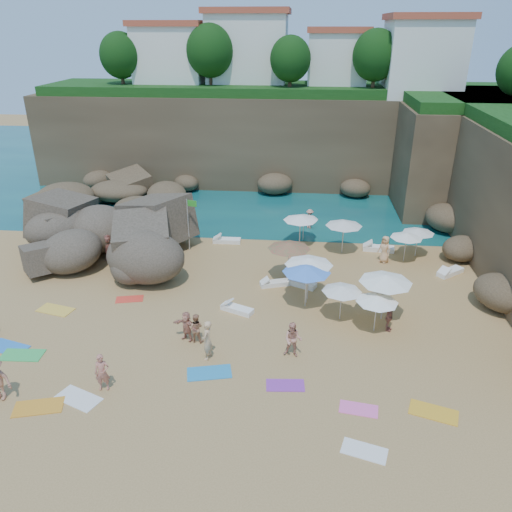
# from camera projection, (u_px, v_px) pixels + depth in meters

# --- Properties ---
(ground) EXTENTS (120.00, 120.00, 0.00)m
(ground) POSITION_uv_depth(u_px,v_px,m) (212.00, 314.00, 25.83)
(ground) COLOR tan
(ground) RESTS_ON ground
(seawater) EXTENTS (120.00, 120.00, 0.00)m
(seawater) POSITION_uv_depth(u_px,v_px,m) (261.00, 166.00, 52.93)
(seawater) COLOR #0C4751
(seawater) RESTS_ON ground
(cliff_back) EXTENTS (44.00, 8.00, 8.00)m
(cliff_back) POSITION_uv_depth(u_px,v_px,m) (278.00, 138.00, 46.57)
(cliff_back) COLOR brown
(cliff_back) RESTS_ON ground
(cliff_corner) EXTENTS (10.00, 12.00, 8.00)m
(cliff_corner) POSITION_uv_depth(u_px,v_px,m) (458.00, 154.00, 40.76)
(cliff_corner) COLOR brown
(cliff_corner) RESTS_ON ground
(rock_promontory) EXTENTS (12.00, 7.00, 2.00)m
(rock_promontory) POSITION_uv_depth(u_px,v_px,m) (115.00, 206.00, 41.23)
(rock_promontory) COLOR brown
(rock_promontory) RESTS_ON ground
(clifftop_buildings) EXTENTS (28.48, 9.48, 7.00)m
(clifftop_buildings) POSITION_uv_depth(u_px,v_px,m) (291.00, 54.00, 44.16)
(clifftop_buildings) COLOR white
(clifftop_buildings) RESTS_ON cliff_back
(clifftop_trees) EXTENTS (35.60, 23.82, 4.40)m
(clifftop_trees) POSITION_uv_depth(u_px,v_px,m) (312.00, 59.00, 38.33)
(clifftop_trees) COLOR #11380F
(clifftop_trees) RESTS_ON ground
(marina_masts) EXTENTS (3.10, 0.10, 6.00)m
(marina_masts) POSITION_uv_depth(u_px,v_px,m) (107.00, 135.00, 53.09)
(marina_masts) COLOR white
(marina_masts) RESTS_ON ground
(rock_outcrop) EXTENTS (9.18, 7.20, 3.47)m
(rock_outcrop) POSITION_uv_depth(u_px,v_px,m) (99.00, 260.00, 31.76)
(rock_outcrop) COLOR brown
(rock_outcrop) RESTS_ON ground
(flag_pole) EXTENTS (0.68, 0.18, 3.54)m
(flag_pole) POSITION_uv_depth(u_px,v_px,m) (189.00, 218.00, 32.25)
(flag_pole) COLOR silver
(flag_pole) RESTS_ON ground
(parasol_0) EXTENTS (1.99, 1.99, 1.88)m
(parasol_0) POSITION_uv_depth(u_px,v_px,m) (304.00, 217.00, 33.95)
(parasol_0) COLOR silver
(parasol_0) RESTS_ON ground
(parasol_1) EXTENTS (2.28, 2.28, 2.16)m
(parasol_1) POSITION_uv_depth(u_px,v_px,m) (300.00, 218.00, 33.07)
(parasol_1) COLOR silver
(parasol_1) RESTS_ON ground
(parasol_2) EXTENTS (2.02, 2.02, 1.91)m
(parasol_2) POSITION_uv_depth(u_px,v_px,m) (407.00, 235.00, 30.88)
(parasol_2) COLOR silver
(parasol_2) RESTS_ON ground
(parasol_3) EXTENTS (2.01, 2.01, 1.90)m
(parasol_3) POSITION_uv_depth(u_px,v_px,m) (419.00, 231.00, 31.60)
(parasol_3) COLOR silver
(parasol_3) RESTS_ON ground
(parasol_4) EXTENTS (2.37, 2.37, 2.24)m
(parasol_4) POSITION_uv_depth(u_px,v_px,m) (344.00, 223.00, 31.96)
(parasol_4) COLOR silver
(parasol_4) RESTS_ON ground
(parasol_5) EXTENTS (2.58, 2.58, 2.44)m
(parasol_5) POSITION_uv_depth(u_px,v_px,m) (309.00, 261.00, 26.33)
(parasol_5) COLOR silver
(parasol_5) RESTS_ON ground
(parasol_6) EXTENTS (2.49, 2.49, 2.36)m
(parasol_6) POSITION_uv_depth(u_px,v_px,m) (289.00, 246.00, 28.44)
(parasol_6) COLOR silver
(parasol_6) RESTS_ON ground
(parasol_7) EXTENTS (2.28, 2.28, 2.16)m
(parasol_7) POSITION_uv_depth(u_px,v_px,m) (308.00, 269.00, 26.06)
(parasol_7) COLOR silver
(parasol_7) RESTS_ON ground
(parasol_8) EXTENTS (2.63, 2.63, 2.49)m
(parasol_8) POSITION_uv_depth(u_px,v_px,m) (386.00, 279.00, 24.45)
(parasol_8) COLOR silver
(parasol_8) RESTS_ON ground
(parasol_9) EXTENTS (2.00, 2.00, 1.89)m
(parasol_9) POSITION_uv_depth(u_px,v_px,m) (342.00, 289.00, 24.65)
(parasol_9) COLOR silver
(parasol_9) RESTS_ON ground
(parasol_10) EXTENTS (2.52, 2.52, 2.39)m
(parasol_10) POSITION_uv_depth(u_px,v_px,m) (307.00, 269.00, 25.65)
(parasol_10) COLOR silver
(parasol_10) RESTS_ON ground
(parasol_11) EXTENTS (2.02, 2.02, 1.91)m
(parasol_11) POSITION_uv_depth(u_px,v_px,m) (377.00, 299.00, 23.68)
(parasol_11) COLOR silver
(parasol_11) RESTS_ON ground
(lounger_0) EXTENTS (1.89, 0.67, 0.29)m
(lounger_0) POSITION_uv_depth(u_px,v_px,m) (227.00, 241.00, 34.24)
(lounger_0) COLOR white
(lounger_0) RESTS_ON ground
(lounger_1) EXTENTS (2.08, 0.87, 0.31)m
(lounger_1) POSITION_uv_depth(u_px,v_px,m) (378.00, 248.00, 33.00)
(lounger_1) COLOR white
(lounger_1) RESTS_ON ground
(lounger_2) EXTENTS (1.80, 1.62, 0.28)m
(lounger_2) POSITION_uv_depth(u_px,v_px,m) (450.00, 272.00, 29.87)
(lounger_2) COLOR white
(lounger_2) RESTS_ON ground
(lounger_3) EXTENTS (1.82, 1.23, 0.27)m
(lounger_3) POSITION_uv_depth(u_px,v_px,m) (237.00, 309.00, 25.97)
(lounger_3) COLOR white
(lounger_3) RESTS_ON ground
(lounger_4) EXTENTS (1.92, 1.33, 0.29)m
(lounger_4) POSITION_uv_depth(u_px,v_px,m) (300.00, 283.00, 28.57)
(lounger_4) COLOR white
(lounger_4) RESTS_ON ground
(lounger_5) EXTENTS (1.75, 1.05, 0.26)m
(lounger_5) POSITION_uv_depth(u_px,v_px,m) (275.00, 283.00, 28.58)
(lounger_5) COLOR white
(lounger_5) RESTS_ON ground
(towel_0) EXTENTS (2.02, 1.39, 0.03)m
(towel_0) POSITION_uv_depth(u_px,v_px,m) (8.00, 347.00, 23.09)
(towel_0) COLOR blue
(towel_0) RESTS_ON ground
(towel_2) EXTENTS (2.05, 1.39, 0.03)m
(towel_2) POSITION_uv_depth(u_px,v_px,m) (39.00, 407.00, 19.48)
(towel_2) COLOR orange
(towel_2) RESTS_ON ground
(towel_3) EXTENTS (1.91, 1.03, 0.03)m
(towel_3) POSITION_uv_depth(u_px,v_px,m) (22.00, 355.00, 22.56)
(towel_3) COLOR green
(towel_3) RESTS_ON ground
(towel_4) EXTENTS (2.02, 1.34, 0.03)m
(towel_4) POSITION_uv_depth(u_px,v_px,m) (56.00, 310.00, 26.14)
(towel_4) COLOR gold
(towel_4) RESTS_ON ground
(towel_5) EXTENTS (2.07, 1.57, 0.03)m
(towel_5) POSITION_uv_depth(u_px,v_px,m) (78.00, 398.00, 19.93)
(towel_5) COLOR silver
(towel_5) RESTS_ON ground
(towel_6) EXTENTS (1.64, 0.92, 0.03)m
(towel_6) POSITION_uv_depth(u_px,v_px,m) (285.00, 385.00, 20.66)
(towel_6) COLOR purple
(towel_6) RESTS_ON ground
(towel_7) EXTENTS (1.59, 1.04, 0.03)m
(towel_7) POSITION_uv_depth(u_px,v_px,m) (130.00, 299.00, 27.18)
(towel_7) COLOR red
(towel_7) RESTS_ON ground
(towel_8) EXTENTS (2.06, 1.36, 0.03)m
(towel_8) POSITION_uv_depth(u_px,v_px,m) (209.00, 373.00, 21.40)
(towel_8) COLOR #2383BD
(towel_8) RESTS_ON ground
(towel_9) EXTENTS (1.58, 0.95, 0.03)m
(towel_9) POSITION_uv_depth(u_px,v_px,m) (359.00, 409.00, 19.38)
(towel_9) COLOR pink
(towel_9) RESTS_ON ground
(towel_10) EXTENTS (1.99, 1.41, 0.03)m
(towel_10) POSITION_uv_depth(u_px,v_px,m) (434.00, 412.00, 19.22)
(towel_10) COLOR gold
(towel_10) RESTS_ON ground
(towel_13) EXTENTS (1.73, 1.19, 0.03)m
(towel_13) POSITION_uv_depth(u_px,v_px,m) (364.00, 451.00, 17.47)
(towel_13) COLOR white
(towel_13) RESTS_ON ground
(person_stand_1) EXTENTS (0.75, 0.61, 1.46)m
(person_stand_1) POSITION_uv_depth(u_px,v_px,m) (196.00, 328.00, 23.28)
(person_stand_1) COLOR tan
(person_stand_1) RESTS_ON ground
(person_stand_2) EXTENTS (1.00, 0.86, 1.47)m
(person_stand_2) POSITION_uv_depth(u_px,v_px,m) (310.00, 219.00, 36.42)
(person_stand_2) COLOR tan
(person_stand_2) RESTS_ON ground
(person_stand_3) EXTENTS (0.64, 0.94, 1.48)m
(person_stand_3) POSITION_uv_depth(u_px,v_px,m) (389.00, 317.00, 24.12)
(person_stand_3) COLOR #9D5E4E
(person_stand_3) RESTS_ON ground
(person_stand_4) EXTENTS (0.94, 0.93, 1.75)m
(person_stand_4) POSITION_uv_depth(u_px,v_px,m) (385.00, 249.00, 31.13)
(person_stand_4) COLOR #E2AB76
(person_stand_4) RESTS_ON ground
(person_stand_5) EXTENTS (1.69, 0.91, 1.75)m
(person_stand_5) POSITION_uv_depth(u_px,v_px,m) (108.00, 247.00, 31.43)
(person_stand_5) COLOR #AC6456
(person_stand_5) RESTS_ON ground
(person_stand_6) EXTENTS (0.55, 0.75, 1.90)m
(person_stand_6) POSITION_uv_depth(u_px,v_px,m) (207.00, 340.00, 22.00)
(person_stand_6) COLOR tan
(person_stand_6) RESTS_ON ground
(person_lie_0) EXTENTS (1.28, 1.92, 0.50)m
(person_lie_0) POSITION_uv_depth(u_px,v_px,m) (0.00, 394.00, 19.80)
(person_lie_0) COLOR #AB6F55
(person_lie_0) RESTS_ON ground
(person_lie_3) EXTENTS (1.88, 1.93, 0.39)m
(person_lie_3) POSITION_uv_depth(u_px,v_px,m) (187.00, 336.00, 23.60)
(person_lie_3) COLOR tan
(person_lie_3) RESTS_ON ground
(person_lie_4) EXTENTS (0.89, 1.72, 0.39)m
(person_lie_4) POSITION_uv_depth(u_px,v_px,m) (104.00, 385.00, 20.37)
(person_lie_4) COLOR #B76E5B
(person_lie_4) RESTS_ON ground
(person_lie_5) EXTENTS (1.06, 1.79, 0.64)m
(person_lie_5) POSITION_uv_depth(u_px,v_px,m) (293.00, 350.00, 22.38)
(person_lie_5) COLOR tan
(person_lie_5) RESTS_ON ground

